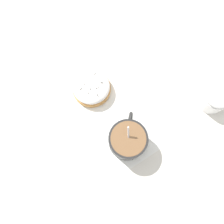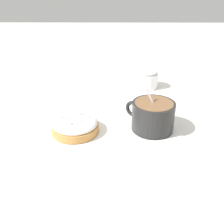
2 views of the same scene
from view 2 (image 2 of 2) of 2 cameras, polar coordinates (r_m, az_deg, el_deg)
ground_plane at (r=0.59m, az=0.28°, el=-3.81°), size 3.00×3.00×0.00m
paper_napkin at (r=0.59m, az=0.28°, el=-3.69°), size 0.31×0.30×0.00m
coffee_cup at (r=0.58m, az=8.76°, el=-0.50°), size 0.11×0.09×0.10m
frosted_pastry at (r=0.57m, az=-8.11°, el=-2.69°), size 0.10×0.10×0.04m
sugar_bowl at (r=0.81m, az=7.60°, el=7.52°), size 0.07×0.07×0.06m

